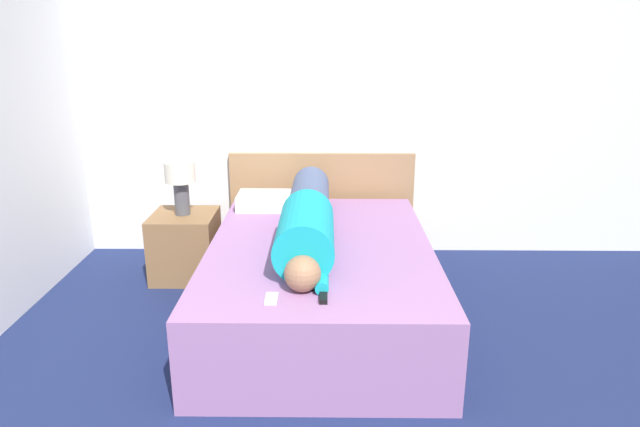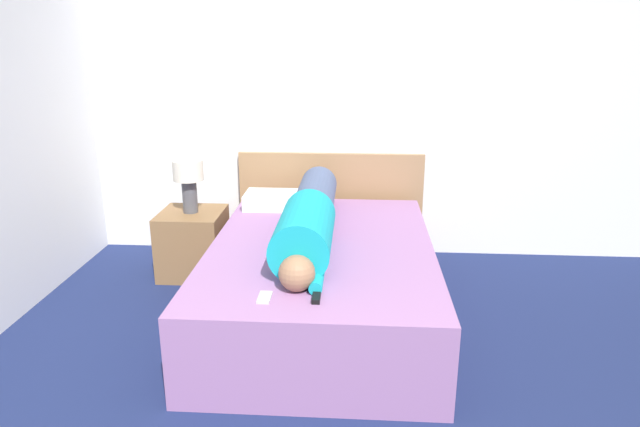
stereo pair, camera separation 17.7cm
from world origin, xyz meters
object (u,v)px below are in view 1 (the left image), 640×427
(person_lying, at_px, (307,218))
(pillow_near_headboard, at_px, (274,201))
(table_lamp, at_px, (180,180))
(cell_phone, at_px, (271,299))
(nightstand, at_px, (185,245))
(bed, at_px, (320,281))
(tv_remote, at_px, (323,296))

(person_lying, bearing_deg, pillow_near_headboard, 111.19)
(table_lamp, bearing_deg, cell_phone, -61.27)
(cell_phone, bearing_deg, nightstand, 118.73)
(bed, bearing_deg, pillow_near_headboard, 114.72)
(pillow_near_headboard, bearing_deg, person_lying, -68.81)
(bed, relative_size, tv_remote, 13.85)
(tv_remote, bearing_deg, pillow_near_headboard, 103.86)
(nightstand, distance_m, table_lamp, 0.51)
(bed, distance_m, table_lamp, 1.31)
(table_lamp, distance_m, tv_remote, 1.78)
(person_lying, distance_m, cell_phone, 0.89)
(nightstand, height_order, pillow_near_headboard, pillow_near_headboard)
(tv_remote, bearing_deg, person_lying, 97.24)
(cell_phone, bearing_deg, tv_remote, 4.80)
(nightstand, xyz_separation_m, tv_remote, (1.05, -1.42, 0.27))
(tv_remote, height_order, cell_phone, tv_remote)
(tv_remote, bearing_deg, nightstand, 126.45)
(cell_phone, bearing_deg, table_lamp, 118.73)
(bed, relative_size, person_lying, 1.18)
(table_lamp, distance_m, person_lying, 1.11)
(person_lying, xyz_separation_m, cell_phone, (-0.15, -0.86, -0.14))
(bed, xyz_separation_m, pillow_near_headboard, (-0.36, 0.78, 0.31))
(bed, height_order, cell_phone, cell_phone)
(tv_remote, distance_m, cell_phone, 0.26)
(nightstand, bearing_deg, cell_phone, -61.27)
(bed, distance_m, pillow_near_headboard, 0.91)
(pillow_near_headboard, bearing_deg, nightstand, -168.74)
(table_lamp, height_order, cell_phone, table_lamp)
(table_lamp, relative_size, tv_remote, 2.64)
(bed, bearing_deg, table_lamp, 147.75)
(person_lying, height_order, cell_phone, person_lying)
(nightstand, relative_size, person_lying, 0.28)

